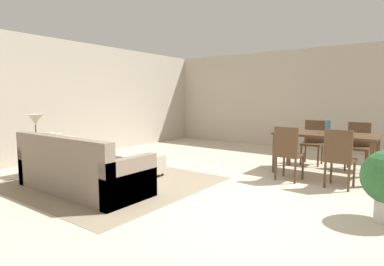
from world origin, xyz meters
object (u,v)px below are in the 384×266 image
(dining_table, at_px, (325,138))
(dining_chair_near_right, at_px, (339,155))
(ottoman_table, at_px, (135,163))
(dining_chair_far_right, at_px, (358,143))
(table_lamp, at_px, (35,121))
(dining_chair_far_left, at_px, (313,139))
(dining_chair_near_left, at_px, (288,150))
(couch, at_px, (80,171))
(vase_centerpiece, at_px, (328,127))
(side_table, at_px, (37,151))

(dining_table, height_order, dining_chair_near_right, dining_chair_near_right)
(ottoman_table, xyz_separation_m, dining_chair_far_right, (3.18, 2.86, 0.30))
(ottoman_table, distance_m, table_lamp, 1.89)
(dining_chair_near_right, distance_m, dining_chair_far_left, 1.83)
(dining_chair_near_left, bearing_deg, couch, -134.16)
(table_lamp, height_order, dining_table, table_lamp)
(vase_centerpiece, bearing_deg, couch, -130.49)
(side_table, bearing_deg, table_lamp, 180.00)
(dining_chair_near_right, xyz_separation_m, dining_chair_far_right, (0.03, 1.60, 0.00))
(dining_chair_far_left, relative_size, dining_chair_far_right, 1.00)
(table_lamp, xyz_separation_m, vase_centerpiece, (4.14, 3.15, -0.11))
(dining_table, bearing_deg, vase_centerpiece, 25.47)
(side_table, height_order, table_lamp, table_lamp)
(couch, relative_size, vase_centerpiece, 8.99)
(couch, bearing_deg, dining_table, 49.69)
(side_table, relative_size, dining_chair_near_right, 0.64)
(ottoman_table, distance_m, dining_chair_far_left, 3.73)
(ottoman_table, xyz_separation_m, dining_chair_near_left, (2.36, 1.24, 0.30))
(ottoman_table, relative_size, dining_chair_far_right, 1.08)
(dining_chair_far_left, bearing_deg, dining_chair_near_right, -63.32)
(table_lamp, bearing_deg, side_table, 0.00)
(table_lamp, xyz_separation_m, dining_chair_near_right, (4.51, 2.34, -0.48))
(dining_chair_near_left, xyz_separation_m, dining_chair_far_left, (-0.03, 1.66, 0.00))
(ottoman_table, height_order, side_table, side_table)
(dining_chair_near_left, xyz_separation_m, dining_chair_far_right, (0.82, 1.62, 0.00))
(ottoman_table, relative_size, dining_chair_near_right, 1.08)
(side_table, bearing_deg, dining_table, 37.29)
(ottoman_table, bearing_deg, vase_centerpiece, 36.59)
(couch, height_order, vase_centerpiece, vase_centerpiece)
(dining_chair_far_right, bearing_deg, dining_chair_near_left, -116.70)
(couch, bearing_deg, dining_chair_far_right, 51.97)
(dining_table, relative_size, dining_chair_far_right, 1.84)
(dining_table, xyz_separation_m, dining_chair_far_right, (0.42, 0.81, -0.15))
(table_lamp, bearing_deg, dining_table, 37.29)
(dining_chair_near_left, bearing_deg, dining_table, 64.00)
(side_table, xyz_separation_m, table_lamp, (-0.00, 0.00, 0.54))
(dining_chair_far_right, bearing_deg, dining_chair_near_right, -90.96)
(vase_centerpiece, bearing_deg, dining_chair_far_left, 119.07)
(ottoman_table, xyz_separation_m, table_lamp, (-1.35, -1.08, 0.78))
(dining_chair_far_right, bearing_deg, ottoman_table, -138.00)
(couch, xyz_separation_m, table_lamp, (-1.39, 0.08, 0.70))
(table_lamp, bearing_deg, dining_chair_far_right, 41.00)
(side_table, height_order, dining_chair_near_left, dining_chair_near_left)
(side_table, relative_size, vase_centerpiece, 2.40)
(dining_chair_near_left, bearing_deg, table_lamp, -148.05)
(side_table, height_order, dining_chair_far_right, dining_chair_far_right)
(dining_table, bearing_deg, table_lamp, -142.71)
(table_lamp, distance_m, dining_table, 5.18)
(dining_chair_near_left, bearing_deg, ottoman_table, -152.28)
(side_table, distance_m, table_lamp, 0.54)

